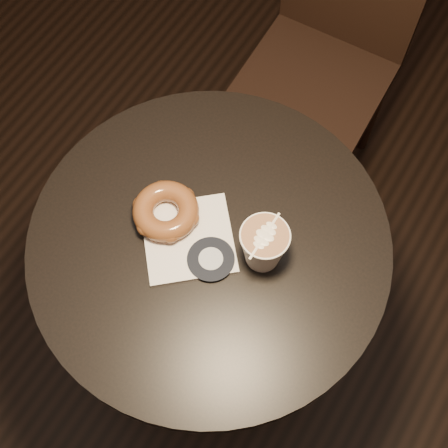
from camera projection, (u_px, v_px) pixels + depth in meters
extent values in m
plane|color=black|center=(214.00, 339.00, 1.87)|extent=(4.50, 4.50, 0.00)
cylinder|color=black|center=(209.00, 243.00, 1.20)|extent=(0.70, 0.70, 0.03)
cylinder|color=black|center=(212.00, 301.00, 1.53)|extent=(0.07, 0.07, 0.70)
cylinder|color=black|center=(214.00, 339.00, 1.86)|extent=(0.44, 0.44, 0.02)
cube|color=black|center=(314.00, 81.00, 1.74)|extent=(0.40, 0.40, 0.04)
cylinder|color=black|center=(234.00, 141.00, 1.91)|extent=(0.03, 0.03, 0.43)
cylinder|color=black|center=(330.00, 187.00, 1.84)|extent=(0.03, 0.03, 0.43)
cylinder|color=black|center=(283.00, 68.00, 2.03)|extent=(0.03, 0.03, 0.43)
cylinder|color=black|center=(374.00, 108.00, 1.96)|extent=(0.03, 0.03, 0.43)
cube|color=white|center=(189.00, 239.00, 1.19)|extent=(0.24, 0.24, 0.01)
torus|color=brown|center=(166.00, 211.00, 1.18)|extent=(0.13, 0.13, 0.04)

